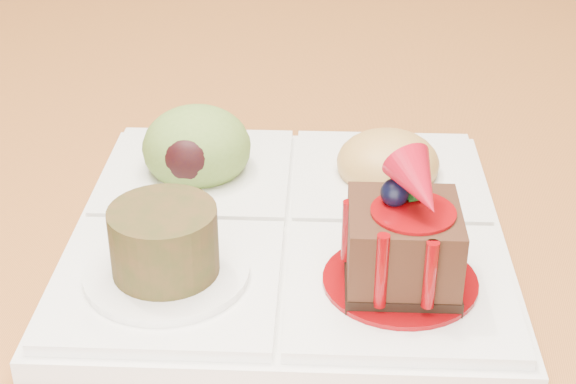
# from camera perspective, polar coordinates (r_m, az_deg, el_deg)

# --- Properties ---
(ground) EXTENTS (6.00, 6.00, 0.00)m
(ground) POSITION_cam_1_polar(r_m,az_deg,el_deg) (1.56, -3.62, -11.24)
(ground) COLOR brown
(sampler_plate) EXTENTS (0.25, 0.25, 0.09)m
(sampler_plate) POSITION_cam_1_polar(r_m,az_deg,el_deg) (0.48, -0.20, -1.53)
(sampler_plate) COLOR white
(sampler_plate) RESTS_ON dining_table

